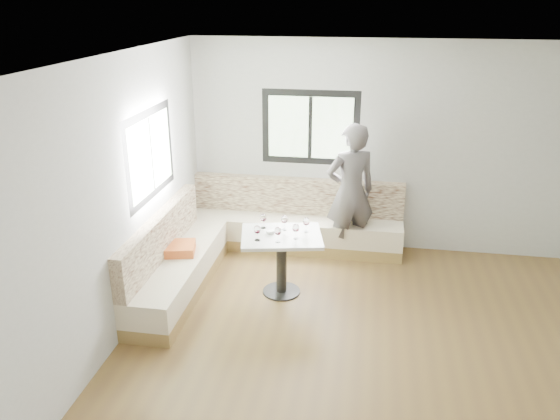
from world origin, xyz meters
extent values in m
cube|color=brown|center=(0.00, 0.00, 0.00)|extent=(5.00, 5.00, 0.01)
cube|color=white|center=(0.00, 0.00, 2.80)|extent=(5.00, 5.00, 0.01)
cube|color=#B7B7B2|center=(0.00, 2.50, 1.40)|extent=(5.00, 0.01, 2.80)
cube|color=#B7B7B2|center=(0.00, -2.50, 1.40)|extent=(5.00, 0.01, 2.80)
cube|color=#B7B7B2|center=(-2.50, 0.00, 1.40)|extent=(0.01, 5.00, 2.80)
cube|color=black|center=(-0.90, 2.49, 1.65)|extent=(1.30, 0.02, 1.00)
cube|color=black|center=(-2.49, 0.90, 1.65)|extent=(0.02, 1.30, 1.00)
cube|color=olive|center=(-1.05, 2.23, 0.08)|extent=(2.90, 0.55, 0.16)
cube|color=beige|center=(-1.05, 2.23, 0.30)|extent=(2.90, 0.55, 0.29)
cube|color=#F2E7BE|center=(-1.05, 2.43, 0.70)|extent=(2.90, 0.14, 0.50)
cube|color=olive|center=(-2.23, 0.82, 0.08)|extent=(0.55, 2.25, 0.16)
cube|color=beige|center=(-2.23, 0.82, 0.30)|extent=(0.55, 2.25, 0.29)
cube|color=#F2E7BE|center=(-2.43, 0.82, 0.70)|extent=(0.14, 2.25, 0.50)
cube|color=#BB7625|center=(-2.25, 0.93, 0.50)|extent=(0.43, 0.43, 0.11)
cylinder|color=black|center=(-1.04, 0.99, 0.01)|extent=(0.44, 0.44, 0.02)
cylinder|color=black|center=(-1.04, 0.99, 0.35)|extent=(0.12, 0.12, 0.70)
cube|color=silver|center=(-1.04, 0.99, 0.73)|extent=(1.03, 0.87, 0.04)
imported|color=#504A4C|center=(-0.32, 2.11, 0.91)|extent=(0.79, 0.67, 1.82)
cylinder|color=white|center=(-1.17, 1.01, 0.76)|extent=(0.09, 0.09, 0.04)
sphere|color=black|center=(-1.16, 1.02, 0.77)|extent=(0.02, 0.02, 0.02)
sphere|color=black|center=(-1.18, 1.02, 0.77)|extent=(0.02, 0.02, 0.02)
sphere|color=black|center=(-1.17, 1.00, 0.77)|extent=(0.02, 0.02, 0.02)
cylinder|color=white|center=(-1.28, 0.80, 0.75)|extent=(0.06, 0.06, 0.01)
cylinder|color=white|center=(-1.28, 0.80, 0.79)|extent=(0.01, 0.01, 0.08)
ellipsoid|color=white|center=(-1.28, 0.80, 0.88)|extent=(0.08, 0.08, 0.10)
cylinder|color=#500615|center=(-1.28, 0.80, 0.85)|extent=(0.05, 0.05, 0.02)
cylinder|color=white|center=(-1.04, 0.80, 0.75)|extent=(0.06, 0.06, 0.01)
cylinder|color=white|center=(-1.04, 0.80, 0.79)|extent=(0.01, 0.01, 0.08)
ellipsoid|color=white|center=(-1.04, 0.80, 0.88)|extent=(0.08, 0.08, 0.10)
cylinder|color=#500615|center=(-1.04, 0.80, 0.85)|extent=(0.05, 0.05, 0.02)
cylinder|color=white|center=(-0.86, 0.92, 0.75)|extent=(0.06, 0.06, 0.01)
cylinder|color=white|center=(-0.86, 0.92, 0.79)|extent=(0.01, 0.01, 0.08)
ellipsoid|color=white|center=(-0.86, 0.92, 0.88)|extent=(0.08, 0.08, 0.10)
cylinder|color=#500615|center=(-0.86, 0.92, 0.85)|extent=(0.05, 0.05, 0.02)
cylinder|color=white|center=(-1.03, 1.14, 0.75)|extent=(0.06, 0.06, 0.01)
cylinder|color=white|center=(-1.03, 1.14, 0.79)|extent=(0.01, 0.01, 0.08)
ellipsoid|color=white|center=(-1.03, 1.14, 0.88)|extent=(0.08, 0.08, 0.10)
cylinder|color=#500615|center=(-1.03, 1.14, 0.85)|extent=(0.05, 0.05, 0.02)
cylinder|color=white|center=(-0.77, 1.12, 0.75)|extent=(0.06, 0.06, 0.01)
cylinder|color=white|center=(-0.77, 1.12, 0.79)|extent=(0.01, 0.01, 0.08)
ellipsoid|color=white|center=(-0.77, 1.12, 0.88)|extent=(0.08, 0.08, 0.10)
cylinder|color=#500615|center=(-0.77, 1.12, 0.85)|extent=(0.05, 0.05, 0.02)
cylinder|color=white|center=(-1.28, 1.15, 0.75)|extent=(0.06, 0.06, 0.01)
cylinder|color=white|center=(-1.28, 1.15, 0.79)|extent=(0.01, 0.01, 0.08)
ellipsoid|color=white|center=(-1.28, 1.15, 0.88)|extent=(0.08, 0.08, 0.10)
cylinder|color=#500615|center=(-1.28, 1.15, 0.85)|extent=(0.05, 0.05, 0.02)
camera|label=1|loc=(-0.10, -4.60, 3.29)|focal=35.00mm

